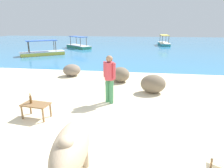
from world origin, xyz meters
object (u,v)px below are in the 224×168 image
person_standing (109,76)px  cow (70,149)px  low_bench_table (36,106)px  bottle (31,99)px  boat_yellow (43,52)px  boat_teal (164,43)px  boat_green (78,46)px

person_standing → cow: bearing=-147.4°
low_bench_table → bottle: bottle is taller
boat_yellow → person_standing: bearing=91.2°
boat_yellow → boat_teal: (11.36, 10.38, 0.00)m
person_standing → boat_teal: (3.87, 20.18, -0.70)m
bottle → cow: bearing=-48.2°
person_standing → boat_yellow: person_standing is taller
low_bench_table → boat_green: (-4.19, 16.88, -0.11)m
bottle → boat_teal: size_ratio=0.08×
low_bench_table → boat_green: size_ratio=0.23×
bottle → boat_green: boat_green is taller
low_bench_table → boat_teal: 22.36m
cow → bottle: size_ratio=6.36×
low_bench_table → boat_teal: boat_teal is taller
boat_teal → cow: bearing=-12.0°
cow → boat_green: boat_green is taller
cow → boat_green: size_ratio=0.53×
low_bench_table → boat_yellow: bearing=123.7°
person_standing → boat_teal: person_standing is taller
cow → low_bench_table: bearing=-146.7°
low_bench_table → boat_yellow: boat_yellow is taller
bottle → person_standing: bearing=34.7°
boat_yellow → boat_green: (1.42, 5.65, 0.00)m
cow → boat_teal: (3.90, 23.81, -0.44)m
low_bench_table → person_standing: size_ratio=0.50×
low_bench_table → boat_teal: bearing=82.2°
low_bench_table → boat_green: 17.40m
cow → boat_teal: size_ratio=0.51×
person_standing → bottle: bearing=157.9°
boat_yellow → boat_teal: size_ratio=0.98×
bottle → boat_teal: 22.38m
person_standing → boat_green: person_standing is taller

